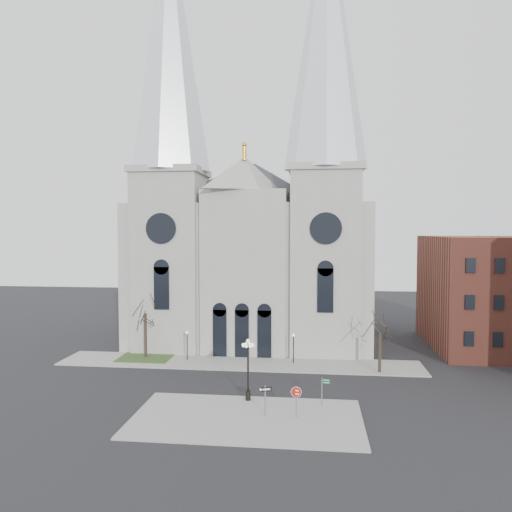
# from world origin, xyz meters

# --- Properties ---
(ground) EXTENTS (160.00, 160.00, 0.00)m
(ground) POSITION_xyz_m (0.00, 0.00, 0.00)
(ground) COLOR black
(ground) RESTS_ON ground
(sidewalk_near) EXTENTS (18.00, 10.00, 0.14)m
(sidewalk_near) POSITION_xyz_m (3.00, -5.00, 0.07)
(sidewalk_near) COLOR gray
(sidewalk_near) RESTS_ON ground
(sidewalk_far) EXTENTS (40.00, 6.00, 0.14)m
(sidewalk_far) POSITION_xyz_m (0.00, 11.00, 0.07)
(sidewalk_far) COLOR gray
(sidewalk_far) RESTS_ON ground
(grass_patch) EXTENTS (6.00, 5.00, 0.18)m
(grass_patch) POSITION_xyz_m (-11.00, 12.00, 0.09)
(grass_patch) COLOR #2F4B20
(grass_patch) RESTS_ON ground
(cathedral) EXTENTS (33.00, 26.66, 54.00)m
(cathedral) POSITION_xyz_m (0.00, 22.86, 18.48)
(cathedral) COLOR gray
(cathedral) RESTS_ON ground
(bg_building_brick) EXTENTS (14.00, 18.00, 14.00)m
(bg_building_brick) POSITION_xyz_m (30.00, 22.00, 7.00)
(bg_building_brick) COLOR brown
(bg_building_brick) RESTS_ON ground
(tree_left) EXTENTS (3.20, 3.20, 7.50)m
(tree_left) POSITION_xyz_m (-11.00, 12.00, 5.58)
(tree_left) COLOR black
(tree_left) RESTS_ON ground
(tree_right) EXTENTS (3.20, 3.20, 6.00)m
(tree_right) POSITION_xyz_m (15.00, 9.00, 4.47)
(tree_right) COLOR black
(tree_right) RESTS_ON ground
(ped_lamp_left) EXTENTS (0.32, 0.32, 3.26)m
(ped_lamp_left) POSITION_xyz_m (-6.00, 11.50, 2.33)
(ped_lamp_left) COLOR black
(ped_lamp_left) RESTS_ON sidewalk_far
(ped_lamp_right) EXTENTS (0.32, 0.32, 3.26)m
(ped_lamp_right) POSITION_xyz_m (6.00, 11.50, 2.33)
(ped_lamp_right) COLOR black
(ped_lamp_right) RESTS_ON sidewalk_far
(stop_sign) EXTENTS (0.84, 0.32, 2.46)m
(stop_sign) POSITION_xyz_m (6.85, -4.51, 1.90)
(stop_sign) COLOR slate
(stop_sign) RESTS_ON sidewalk_near
(globe_lamp) EXTENTS (1.35, 1.35, 5.32)m
(globe_lamp) POSITION_xyz_m (2.58, -1.01, 3.48)
(globe_lamp) COLOR black
(globe_lamp) RESTS_ON sidewalk_near
(one_way_sign) EXTENTS (0.99, 0.41, 2.39)m
(one_way_sign) POSITION_xyz_m (4.39, -4.39, 1.74)
(one_way_sign) COLOR slate
(one_way_sign) RESTS_ON sidewalk_near
(street_name_sign) EXTENTS (0.73, 0.19, 2.32)m
(street_name_sign) POSITION_xyz_m (8.97, -1.53, 1.50)
(street_name_sign) COLOR slate
(street_name_sign) RESTS_ON sidewalk_near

